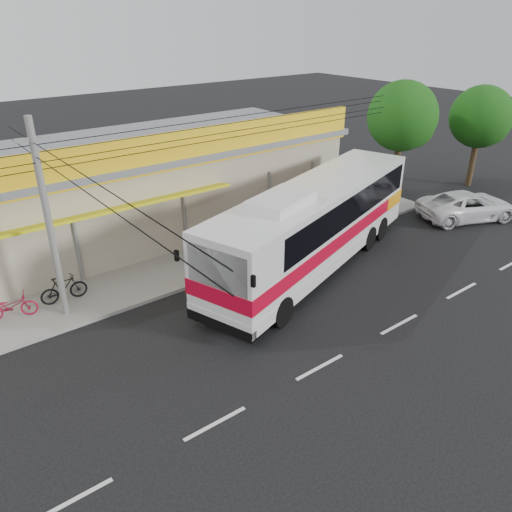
% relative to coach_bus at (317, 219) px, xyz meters
% --- Properties ---
extents(ground, '(120.00, 120.00, 0.00)m').
position_rel_coach_bus_xyz_m(ground, '(-4.83, -2.82, -2.22)').
color(ground, black).
rests_on(ground, ground).
extents(sidewalk, '(30.00, 3.20, 0.15)m').
position_rel_coach_bus_xyz_m(sidewalk, '(-4.83, 3.18, -2.14)').
color(sidewalk, gray).
rests_on(sidewalk, ground).
extents(lane_markings, '(50.00, 0.12, 0.01)m').
position_rel_coach_bus_xyz_m(lane_markings, '(-4.83, -5.32, -2.22)').
color(lane_markings, silver).
rests_on(lane_markings, ground).
extents(storefront_building, '(22.60, 9.20, 5.70)m').
position_rel_coach_bus_xyz_m(storefront_building, '(-4.83, 8.72, 0.08)').
color(storefront_building, '#A9A088').
rests_on(storefront_building, ground).
extents(coach_bus, '(13.65, 6.85, 4.14)m').
position_rel_coach_bus_xyz_m(coach_bus, '(0.00, 0.00, 0.00)').
color(coach_bus, silver).
rests_on(coach_bus, ground).
extents(motorbike_red, '(1.90, 1.15, 0.94)m').
position_rel_coach_bus_xyz_m(motorbike_red, '(-11.89, 3.47, -1.60)').
color(motorbike_red, maroon).
rests_on(motorbike_red, sidewalk).
extents(motorbike_dark, '(1.80, 0.64, 1.06)m').
position_rel_coach_bus_xyz_m(motorbike_dark, '(-9.97, 3.48, -1.54)').
color(motorbike_dark, black).
rests_on(motorbike_dark, sidewalk).
extents(white_car, '(5.94, 4.38, 1.50)m').
position_rel_coach_bus_xyz_m(white_car, '(10.47, -0.97, -1.47)').
color(white_car, white).
rests_on(white_car, ground).
extents(utility_pole, '(34.00, 14.00, 7.36)m').
position_rel_coach_bus_xyz_m(utility_pole, '(-10.25, 2.58, 3.85)').
color(utility_pole, slate).
rests_on(utility_pole, ground).
extents(tree_near, '(4.09, 4.09, 6.78)m').
position_rel_coach_bus_xyz_m(tree_near, '(10.91, 4.19, 2.37)').
color(tree_near, '#342414').
rests_on(tree_near, ground).
extents(tree_far, '(3.80, 3.80, 6.31)m').
position_rel_coach_bus_xyz_m(tree_far, '(16.08, 2.20, 2.05)').
color(tree_far, '#342414').
rests_on(tree_far, ground).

